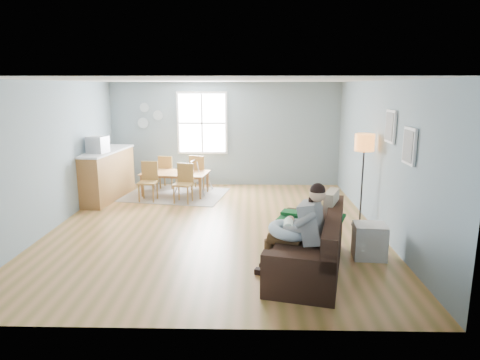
{
  "coord_description": "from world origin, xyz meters",
  "views": [
    {
      "loc": [
        0.65,
        -7.71,
        2.61
      ],
      "look_at": [
        0.48,
        -0.45,
        1.0
      ],
      "focal_mm": 32.0,
      "sensor_mm": 36.0,
      "label": 1
    }
  ],
  "objects_px": {
    "storage_cube": "(369,241)",
    "chair_ne": "(198,170)",
    "counter": "(107,174)",
    "chair_sw": "(149,179)",
    "sofa": "(311,249)",
    "chair_nw": "(167,170)",
    "toddler": "(308,217)",
    "father": "(300,227)",
    "floor_lamp": "(364,150)",
    "baby_swing": "(194,178)",
    "dining_table": "(175,184)",
    "chair_se": "(184,181)",
    "monitor": "(97,145)"
  },
  "relations": [
    {
      "from": "storage_cube",
      "to": "chair_ne",
      "type": "relative_size",
      "value": 0.59
    },
    {
      "from": "counter",
      "to": "chair_sw",
      "type": "bearing_deg",
      "value": -7.64
    },
    {
      "from": "chair_ne",
      "to": "storage_cube",
      "type": "bearing_deg",
      "value": -53.76
    },
    {
      "from": "chair_ne",
      "to": "counter",
      "type": "distance_m",
      "value": 2.22
    },
    {
      "from": "sofa",
      "to": "chair_nw",
      "type": "height_order",
      "value": "same"
    },
    {
      "from": "chair_ne",
      "to": "sofa",
      "type": "bearing_deg",
      "value": -65.22
    },
    {
      "from": "toddler",
      "to": "chair_nw",
      "type": "relative_size",
      "value": 0.99
    },
    {
      "from": "sofa",
      "to": "father",
      "type": "height_order",
      "value": "father"
    },
    {
      "from": "floor_lamp",
      "to": "storage_cube",
      "type": "distance_m",
      "value": 1.97
    },
    {
      "from": "chair_nw",
      "to": "baby_swing",
      "type": "xyz_separation_m",
      "value": [
        0.73,
        -0.35,
        -0.12
      ]
    },
    {
      "from": "chair_sw",
      "to": "baby_swing",
      "type": "bearing_deg",
      "value": 40.2
    },
    {
      "from": "storage_cube",
      "to": "chair_nw",
      "type": "distance_m",
      "value": 5.96
    },
    {
      "from": "father",
      "to": "chair_nw",
      "type": "bearing_deg",
      "value": 118.62
    },
    {
      "from": "storage_cube",
      "to": "chair_ne",
      "type": "xyz_separation_m",
      "value": [
        -3.15,
        4.29,
        0.24
      ]
    },
    {
      "from": "father",
      "to": "storage_cube",
      "type": "distance_m",
      "value": 1.44
    },
    {
      "from": "floor_lamp",
      "to": "baby_swing",
      "type": "distance_m",
      "value": 4.45
    },
    {
      "from": "father",
      "to": "chair_sw",
      "type": "distance_m",
      "value": 5.04
    },
    {
      "from": "counter",
      "to": "dining_table",
      "type": "bearing_deg",
      "value": 13.11
    },
    {
      "from": "father",
      "to": "floor_lamp",
      "type": "xyz_separation_m",
      "value": [
        1.41,
        2.28,
        0.71
      ]
    },
    {
      "from": "father",
      "to": "dining_table",
      "type": "bearing_deg",
      "value": 118.93
    },
    {
      "from": "father",
      "to": "floor_lamp",
      "type": "bearing_deg",
      "value": 58.31
    },
    {
      "from": "storage_cube",
      "to": "chair_nw",
      "type": "xyz_separation_m",
      "value": [
        -3.97,
        4.44,
        0.22
      ]
    },
    {
      "from": "chair_nw",
      "to": "chair_ne",
      "type": "distance_m",
      "value": 0.84
    },
    {
      "from": "chair_nw",
      "to": "baby_swing",
      "type": "bearing_deg",
      "value": -25.31
    },
    {
      "from": "toddler",
      "to": "storage_cube",
      "type": "relative_size",
      "value": 1.6
    },
    {
      "from": "dining_table",
      "to": "chair_se",
      "type": "bearing_deg",
      "value": -55.4
    },
    {
      "from": "chair_se",
      "to": "chair_nw",
      "type": "xyz_separation_m",
      "value": [
        -0.64,
        1.28,
        -0.01
      ]
    },
    {
      "from": "father",
      "to": "chair_sw",
      "type": "bearing_deg",
      "value": 126.86
    },
    {
      "from": "dining_table",
      "to": "chair_nw",
      "type": "distance_m",
      "value": 0.75
    },
    {
      "from": "sofa",
      "to": "baby_swing",
      "type": "relative_size",
      "value": 2.49
    },
    {
      "from": "monitor",
      "to": "baby_swing",
      "type": "distance_m",
      "value": 2.44
    },
    {
      "from": "sofa",
      "to": "baby_swing",
      "type": "distance_m",
      "value": 5.1
    },
    {
      "from": "counter",
      "to": "chair_nw",
      "type": "bearing_deg",
      "value": 39.32
    },
    {
      "from": "chair_se",
      "to": "monitor",
      "type": "relative_size",
      "value": 1.92
    },
    {
      "from": "father",
      "to": "monitor",
      "type": "xyz_separation_m",
      "value": [
        -4.06,
        3.77,
        0.6
      ]
    },
    {
      "from": "toddler",
      "to": "chair_sw",
      "type": "height_order",
      "value": "toddler"
    },
    {
      "from": "chair_nw",
      "to": "baby_swing",
      "type": "distance_m",
      "value": 0.82
    },
    {
      "from": "storage_cube",
      "to": "chair_ne",
      "type": "height_order",
      "value": "chair_ne"
    },
    {
      "from": "dining_table",
      "to": "chair_se",
      "type": "height_order",
      "value": "chair_se"
    },
    {
      "from": "father",
      "to": "baby_swing",
      "type": "relative_size",
      "value": 1.48
    },
    {
      "from": "chair_nw",
      "to": "monitor",
      "type": "relative_size",
      "value": 1.87
    },
    {
      "from": "sofa",
      "to": "dining_table",
      "type": "bearing_deg",
      "value": 122.4
    },
    {
      "from": "sofa",
      "to": "chair_se",
      "type": "height_order",
      "value": "chair_se"
    },
    {
      "from": "chair_sw",
      "to": "chair_ne",
      "type": "relative_size",
      "value": 1.0
    },
    {
      "from": "dining_table",
      "to": "baby_swing",
      "type": "height_order",
      "value": "baby_swing"
    },
    {
      "from": "father",
      "to": "sofa",
      "type": "bearing_deg",
      "value": 52.04
    },
    {
      "from": "father",
      "to": "floor_lamp",
      "type": "relative_size",
      "value": 0.78
    },
    {
      "from": "father",
      "to": "storage_cube",
      "type": "xyz_separation_m",
      "value": [
        1.16,
        0.73,
        -0.46
      ]
    },
    {
      "from": "storage_cube",
      "to": "baby_swing",
      "type": "xyz_separation_m",
      "value": [
        -3.24,
        4.09,
        0.09
      ]
    },
    {
      "from": "chair_nw",
      "to": "toddler",
      "type": "bearing_deg",
      "value": -57.44
    }
  ]
}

